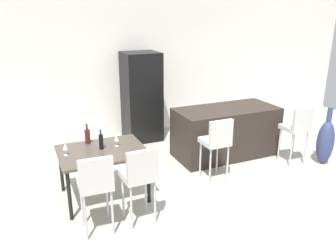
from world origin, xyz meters
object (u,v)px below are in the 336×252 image
at_px(refrigerator, 141,97).
at_px(wine_glass_middle, 116,138).
at_px(dining_chair_far, 140,174).
at_px(wine_bottle_right, 101,141).
at_px(wine_bottle_left, 87,136).
at_px(floor_vase, 325,142).
at_px(dining_table, 102,155).
at_px(dining_chair_near, 96,182).
at_px(wine_glass_far, 65,147).
at_px(kitchen_island, 226,132).
at_px(bar_chair_middle, 297,126).
at_px(bar_chair_left, 217,140).

bearing_deg(refrigerator, wine_glass_middle, -118.70).
height_order(dining_chair_far, wine_bottle_right, dining_chair_far).
bearing_deg(wine_bottle_left, floor_vase, -11.01).
bearing_deg(dining_table, dining_chair_near, -108.26).
relative_size(wine_glass_middle, wine_glass_far, 1.00).
distance_m(kitchen_island, bar_chair_middle, 1.27).
height_order(dining_chair_far, wine_glass_far, dining_chair_far).
xyz_separation_m(bar_chair_middle, wine_glass_middle, (-3.18, 0.28, 0.17)).
xyz_separation_m(bar_chair_left, bar_chair_middle, (1.64, 0.00, 0.00)).
relative_size(kitchen_island, wine_glass_middle, 10.97).
bearing_deg(dining_chair_near, refrigerator, 61.06).
height_order(dining_chair_near, dining_chair_far, same).
relative_size(kitchen_island, bar_chair_middle, 1.82).
height_order(bar_chair_middle, wine_glass_middle, bar_chair_middle).
height_order(wine_bottle_left, refrigerator, refrigerator).
distance_m(wine_bottle_left, floor_vase, 4.12).
relative_size(dining_chair_far, wine_bottle_left, 3.42).
xyz_separation_m(dining_chair_near, wine_bottle_left, (0.15, 1.18, 0.16)).
xyz_separation_m(bar_chair_left, refrigerator, (-0.44, 2.28, 0.22)).
relative_size(bar_chair_left, wine_glass_middle, 6.03).
bearing_deg(wine_glass_middle, wine_bottle_right, -174.70).
xyz_separation_m(wine_glass_middle, wine_glass_far, (-0.73, -0.05, 0.00)).
relative_size(bar_chair_middle, floor_vase, 1.01).
bearing_deg(wine_glass_middle, refrigerator, 61.30).
relative_size(wine_glass_far, floor_vase, 0.17).
bearing_deg(floor_vase, wine_glass_far, 173.98).
relative_size(bar_chair_middle, wine_bottle_left, 3.42).
xyz_separation_m(bar_chair_left, dining_chair_near, (-2.05, -0.62, 0.00)).
bearing_deg(floor_vase, dining_chair_near, -174.54).
bearing_deg(wine_bottle_right, wine_glass_far, -177.17).
relative_size(wine_bottle_right, refrigerator, 0.16).
height_order(bar_chair_left, dining_chair_near, same).
distance_m(dining_chair_far, wine_bottle_right, 0.94).
relative_size(bar_chair_left, wine_bottle_left, 3.42).
bearing_deg(wine_glass_far, bar_chair_middle, -3.47).
xyz_separation_m(dining_chair_near, wine_bottle_right, (0.28, 0.89, 0.16)).
height_order(dining_chair_near, wine_glass_far, dining_chair_near).
bearing_deg(wine_glass_middle, kitchen_island, 13.57).
relative_size(wine_bottle_right, wine_bottle_left, 0.95).
height_order(wine_glass_middle, floor_vase, floor_vase).
bearing_deg(dining_chair_near, floor_vase, 5.46).
bearing_deg(wine_bottle_right, wine_bottle_left, 114.77).
relative_size(bar_chair_middle, refrigerator, 0.57).
bearing_deg(kitchen_island, bar_chair_left, -130.61).
relative_size(bar_chair_left, dining_table, 0.87).
xyz_separation_m(dining_table, dining_chair_near, (-0.28, -0.84, 0.03)).
height_order(bar_chair_middle, wine_bottle_right, bar_chair_middle).
bearing_deg(bar_chair_middle, kitchen_island, 138.61).
xyz_separation_m(bar_chair_left, wine_bottle_left, (-1.90, 0.56, 0.16)).
bearing_deg(wine_bottle_right, bar_chair_middle, -4.39).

